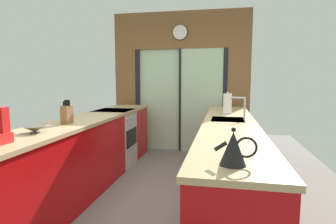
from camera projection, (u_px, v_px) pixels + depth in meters
name	position (u px, v px, depth m)	size (l,w,h in m)	color
ground_plane	(160.00, 184.00, 3.78)	(5.04, 7.60, 0.02)	slate
back_wall_unit	(180.00, 74.00, 5.35)	(2.64, 0.12, 2.70)	brown
left_counter_run	(80.00, 156.00, 3.45)	(0.62, 3.80, 0.92)	#AD0C0F
right_counter_run	(229.00, 160.00, 3.26)	(0.62, 3.80, 0.92)	#AD0C0F
sink_faucet	(242.00, 105.00, 3.40)	(0.19, 0.02, 0.28)	#B7BABC
oven_range	(115.00, 138.00, 4.54)	(0.60, 0.60, 0.92)	#B7BABC
mixing_bowl	(35.00, 129.00, 2.57)	(0.21, 0.21, 0.06)	#514C47
knife_block	(67.00, 114.00, 3.09)	(0.09, 0.14, 0.27)	brown
kettle	(234.00, 148.00, 1.60)	(0.25, 0.16, 0.22)	black
soap_bottle	(227.00, 104.00, 4.28)	(0.05, 0.05, 0.26)	#339E56
paper_towel_roll	(227.00, 104.00, 3.99)	(0.14, 0.14, 0.32)	#B7BABC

